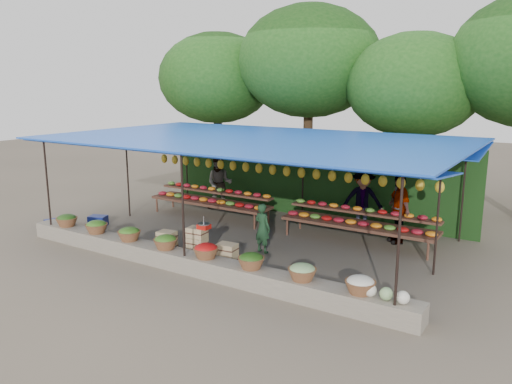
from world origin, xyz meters
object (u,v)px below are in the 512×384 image
Objects in this scene: blue_crate_back at (98,221)px; weighing_scale at (204,226)px; crate_counter at (196,245)px; blue_crate_front at (54,226)px; vendor_seated at (262,228)px.

weighing_scale is at bearing -29.35° from blue_crate_back.
crate_counter is 4.21× the size of blue_crate_front.
weighing_scale is 0.24× the size of vendor_seated.
crate_counter is at bearing 180.00° from weighing_scale.
vendor_seated is (0.93, 1.19, -0.20)m from weighing_scale.
blue_crate_back is (0.57, 1.12, -0.02)m from blue_crate_front.
blue_crate_front is (-5.15, -0.50, -0.67)m from weighing_scale.
crate_counter is 4.38m from blue_crate_back.
crate_counter is 4.93m from blue_crate_front.
weighing_scale is at bearing 63.03° from vendor_seated.
crate_counter is at bearing 56.34° from vendor_seated.
vendor_seated is 2.52× the size of blue_crate_back.
crate_counter is 0.59m from weighing_scale.
weighing_scale reaches higher than blue_crate_front.
blue_crate_front is at bearing -138.68° from blue_crate_back.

